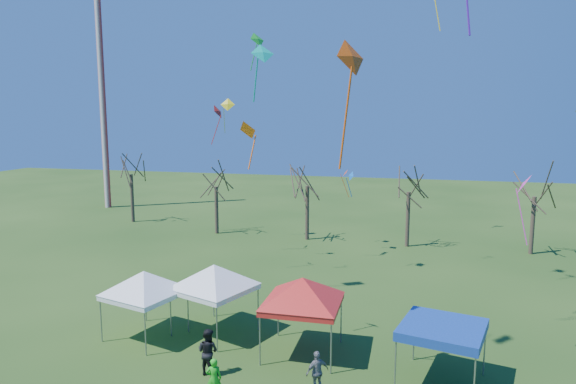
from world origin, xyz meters
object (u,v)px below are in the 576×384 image
(tree_4, at_px, (536,176))
(person_green, at_px, (214,379))
(radio_mast, at_px, (103,98))
(tent_red, at_px, (303,283))
(tree_3, at_px, (409,172))
(tree_1, at_px, (216,170))
(tent_white_west, at_px, (144,276))
(tree_0, at_px, (130,157))
(tree_2, at_px, (307,167))
(person_dark, at_px, (208,352))
(tent_blue, at_px, (443,330))
(person_grey, at_px, (317,372))
(tent_white_mid, at_px, (214,269))

(tree_4, xyz_separation_m, person_green, (-15.96, -25.03, -5.26))
(radio_mast, height_order, tent_red, radio_mast)
(tree_3, bearing_deg, person_green, -104.83)
(radio_mast, relative_size, tree_1, 3.31)
(tree_4, xyz_separation_m, tent_white_west, (-21.22, -20.74, -2.99))
(tree_0, bearing_deg, tree_4, -5.34)
(tree_0, distance_m, tent_red, 33.15)
(tree_2, xyz_separation_m, tent_red, (4.20, -20.96, -3.00))
(tent_white_west, bearing_deg, person_green, -39.25)
(tree_4, bearing_deg, tree_0, 174.66)
(tree_4, bearing_deg, tree_1, 178.58)
(tree_3, bearing_deg, tree_0, 172.92)
(tent_red, bearing_deg, person_dark, -140.81)
(radio_mast, distance_m, tree_0, 11.45)
(tree_2, height_order, tree_3, tree_2)
(tree_4, height_order, person_green, tree_4)
(radio_mast, bearing_deg, tent_red, -45.72)
(tent_blue, distance_m, person_grey, 5.21)
(tree_3, xyz_separation_m, tent_white_west, (-11.90, -20.78, -3.01))
(tent_white_mid, bearing_deg, tree_1, 111.60)
(tree_1, relative_size, person_grey, 4.53)
(tent_red, distance_m, person_grey, 4.12)
(tent_white_west, xyz_separation_m, tent_blue, (13.61, -1.05, -0.83))
(tree_1, relative_size, tent_blue, 2.02)
(tree_3, distance_m, person_green, 26.47)
(tree_1, bearing_deg, tent_white_west, -77.09)
(tent_blue, bearing_deg, person_grey, -158.32)
(radio_mast, xyz_separation_m, tent_white_west, (22.14, -30.73, -9.43))
(tree_2, xyz_separation_m, tent_blue, (10.11, -22.16, -4.05))
(tent_red, relative_size, tent_blue, 1.24)
(tent_red, bearing_deg, radio_mast, 134.28)
(tree_4, bearing_deg, tent_white_west, -135.66)
(tree_3, bearing_deg, tent_blue, -85.52)
(tree_2, distance_m, tent_white_mid, 20.09)
(tent_red, distance_m, tent_blue, 6.12)
(tree_3, bearing_deg, person_dark, -107.97)
(tree_1, relative_size, person_dark, 3.86)
(tree_3, xyz_separation_m, person_grey, (-2.95, -23.68, -5.25))
(tree_3, relative_size, person_grey, 4.75)
(tent_white_mid, relative_size, person_green, 2.65)
(person_dark, distance_m, person_grey, 4.65)
(tent_white_west, bearing_deg, tree_4, 44.34)
(radio_mast, bearing_deg, tree_3, -16.31)
(tree_0, xyz_separation_m, tent_white_west, (14.98, -24.12, -3.41))
(radio_mast, distance_m, person_dark, 44.09)
(tree_0, height_order, tree_4, tree_0)
(tree_1, height_order, tree_2, tree_2)
(tree_1, height_order, tree_4, tree_4)
(tent_white_west, height_order, tent_blue, tent_white_west)
(radio_mast, height_order, tree_3, radio_mast)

